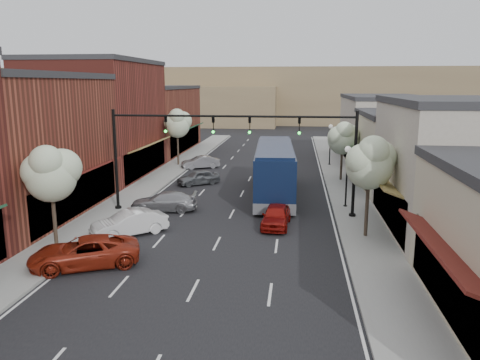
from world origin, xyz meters
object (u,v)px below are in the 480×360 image
(parked_car_b, at_px, (130,223))
(signal_mast_right, at_px, (318,148))
(tree_left_near, at_px, (51,172))
(parked_car_d, at_px, (198,177))
(tree_right_far, at_px, (343,137))
(parked_car_c, at_px, (164,202))
(lamp_post_far, at_px, (330,138))
(tree_right_near, at_px, (371,162))
(signal_mast_left, at_px, (149,145))
(parked_car_a, at_px, (84,252))
(parked_car_e, at_px, (200,162))
(coach_bus, at_px, (274,170))
(red_hatchback, at_px, (276,216))
(lamp_post_near, at_px, (347,167))
(tree_left_far, at_px, (178,123))

(parked_car_b, bearing_deg, signal_mast_right, 75.35)
(tree_left_near, xyz_separation_m, parked_car_b, (2.94, 2.95, -3.50))
(parked_car_d, bearing_deg, parked_car_b, -40.27)
(tree_left_near, bearing_deg, tree_right_far, 50.31)
(parked_car_c, bearing_deg, lamp_post_far, 141.77)
(tree_right_near, bearing_deg, signal_mast_left, 163.81)
(parked_car_a, relative_size, parked_car_d, 1.37)
(parked_car_b, bearing_deg, parked_car_a, -45.25)
(parked_car_b, distance_m, parked_car_e, 21.90)
(parked_car_c, bearing_deg, coach_bus, 121.30)
(red_hatchback, bearing_deg, lamp_post_far, 81.83)
(tree_left_near, height_order, lamp_post_near, tree_left_near)
(tree_right_far, xyz_separation_m, parked_car_b, (-13.66, -17.05, -3.27))
(signal_mast_left, relative_size, parked_car_e, 2.10)
(signal_mast_left, height_order, lamp_post_near, signal_mast_left)
(lamp_post_near, height_order, lamp_post_far, same)
(signal_mast_right, xyz_separation_m, tree_left_far, (-13.87, 17.95, -0.02))
(signal_mast_right, xyz_separation_m, parked_car_a, (-11.41, -9.99, -3.90))
(signal_mast_right, bearing_deg, parked_car_b, -154.97)
(parked_car_e, bearing_deg, lamp_post_near, 16.15)
(signal_mast_left, distance_m, coach_bus, 10.37)
(red_hatchback, bearing_deg, coach_bus, 97.30)
(signal_mast_right, bearing_deg, signal_mast_left, 180.00)
(parked_car_d, distance_m, parked_car_e, 7.97)
(signal_mast_left, bearing_deg, parked_car_d, 80.99)
(tree_right_near, bearing_deg, red_hatchback, 162.77)
(red_hatchback, xyz_separation_m, parked_car_a, (-8.89, -7.57, 0.03))
(parked_car_b, height_order, parked_car_e, parked_car_b)
(coach_bus, bearing_deg, parked_car_d, 152.17)
(tree_right_far, xyz_separation_m, lamp_post_near, (-0.55, -9.44, -0.99))
(red_hatchback, bearing_deg, tree_left_far, 122.79)
(tree_left_near, distance_m, parked_car_b, 5.44)
(parked_car_e, bearing_deg, lamp_post_far, 76.36)
(tree_left_near, distance_m, parked_car_a, 4.70)
(lamp_post_far, xyz_separation_m, parked_car_e, (-13.43, -3.21, -2.36))
(lamp_post_near, distance_m, red_hatchback, 7.19)
(lamp_post_far, height_order, parked_car_b, lamp_post_far)
(lamp_post_near, xyz_separation_m, parked_car_d, (-12.00, 6.46, -2.36))
(tree_left_far, relative_size, parked_car_c, 1.34)
(parked_car_a, bearing_deg, tree_left_near, -152.67)
(red_hatchback, relative_size, parked_car_b, 0.92)
(tree_left_near, relative_size, lamp_post_near, 1.28)
(tree_left_near, bearing_deg, parked_car_e, 83.97)
(tree_right_near, xyz_separation_m, parked_car_a, (-14.13, -5.94, -3.73))
(signal_mast_right, relative_size, lamp_post_far, 1.85)
(parked_car_a, bearing_deg, coach_bus, 127.62)
(parked_car_d, bearing_deg, red_hatchback, -3.08)
(parked_car_c, bearing_deg, red_hatchback, 65.42)
(tree_left_near, distance_m, tree_left_far, 26.00)
(lamp_post_far, bearing_deg, parked_car_c, -122.52)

